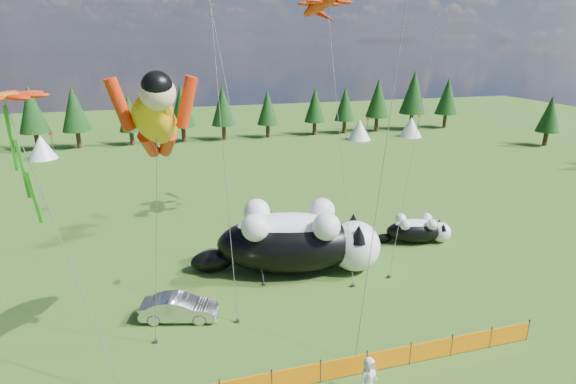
{
  "coord_description": "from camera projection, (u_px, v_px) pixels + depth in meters",
  "views": [
    {
      "loc": [
        -4.2,
        -16.76,
        12.99
      ],
      "look_at": [
        1.62,
        4.0,
        5.76
      ],
      "focal_mm": 28.0,
      "sensor_mm": 36.0,
      "label": 1
    }
  ],
  "objects": [
    {
      "name": "car",
      "position": [
        179.0,
        308.0,
        21.98
      ],
      "size": [
        3.94,
        2.21,
        1.23
      ],
      "primitive_type": "imported",
      "rotation": [
        0.0,
        0.0,
        1.31
      ],
      "color": "silver",
      "rests_on": "ground"
    },
    {
      "name": "superhero_kite",
      "position": [
        156.0,
        121.0,
        16.24
      ],
      "size": [
        5.0,
        5.33,
        12.49
      ],
      "color": "#E5A00C",
      "rests_on": "ground"
    },
    {
      "name": "flower_kite",
      "position": [
        4.0,
        101.0,
        15.03
      ],
      "size": [
        4.7,
        4.17,
        11.68
      ],
      "color": "red",
      "rests_on": "ground"
    },
    {
      "name": "gecko_kite",
      "position": [
        325.0,
        1.0,
        28.14
      ],
      "size": [
        5.11,
        12.06,
        17.64
      ],
      "color": "red",
      "rests_on": "ground"
    },
    {
      "name": "cat_large",
      "position": [
        297.0,
        240.0,
        26.35
      ],
      "size": [
        11.11,
        5.85,
        4.07
      ],
      "rotation": [
        0.0,
        0.0,
        -0.24
      ],
      "color": "black",
      "rests_on": "ground"
    },
    {
      "name": "festival_tents",
      "position": [
        283.0,
        134.0,
        59.39
      ],
      "size": [
        50.0,
        3.2,
        2.8
      ],
      "primitive_type": null,
      "color": "white",
      "rests_on": "ground"
    },
    {
      "name": "safety_fence",
      "position": [
        296.0,
        377.0,
        17.61
      ],
      "size": [
        22.06,
        0.06,
        1.1
      ],
      "color": "#262626",
      "rests_on": "ground"
    },
    {
      "name": "spectator_e",
      "position": [
        368.0,
        377.0,
        17.15
      ],
      "size": [
        0.96,
        0.82,
        1.67
      ],
      "primitive_type": "imported",
      "rotation": [
        0.0,
        0.0,
        0.43
      ],
      "color": "silver",
      "rests_on": "ground"
    },
    {
      "name": "tree_line",
      "position": [
        194.0,
        112.0,
        60.32
      ],
      "size": [
        90.0,
        4.0,
        8.0
      ],
      "primitive_type": null,
      "color": "black",
      "rests_on": "ground"
    },
    {
      "name": "ground",
      "position": [
        278.0,
        341.0,
        20.51
      ],
      "size": [
        160.0,
        160.0,
        0.0
      ],
      "primitive_type": "plane",
      "color": "#193C0A",
      "rests_on": "ground"
    },
    {
      "name": "cat_small",
      "position": [
        418.0,
        230.0,
        30.43
      ],
      "size": [
        5.07,
        2.67,
        1.86
      ],
      "rotation": [
        0.0,
        0.0,
        -0.24
      ],
      "color": "black",
      "rests_on": "ground"
    }
  ]
}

